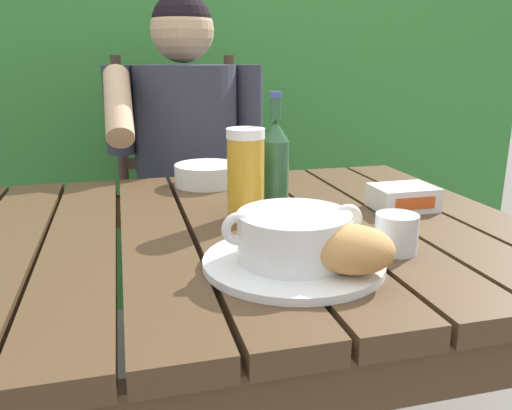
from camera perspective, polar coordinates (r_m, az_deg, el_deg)
The scene contains 13 objects.
dining_table at distance 1.01m, azimuth -3.50°, elevation -7.73°, with size 1.14×0.88×0.74m.
hedge_backdrop at distance 2.43m, azimuth -12.54°, elevation 10.79°, with size 3.29×0.80×1.83m.
chair_near_diner at distance 1.87m, azimuth -7.98°, elevation -0.94°, with size 0.43×0.40×1.05m.
person_eating at distance 1.63m, azimuth -7.52°, elevation 4.49°, with size 0.48×0.47×1.23m.
serving_plate at distance 0.79m, azimuth 4.14°, elevation -6.27°, with size 0.27×0.27×0.01m.
soup_bowl at distance 0.77m, azimuth 4.20°, elevation -3.26°, with size 0.22×0.17×0.08m.
bread_roll at distance 0.73m, azimuth 10.51°, elevation -4.83°, with size 0.14×0.13×0.07m.
beer_glass at distance 0.99m, azimuth -1.14°, elevation 3.39°, with size 0.07×0.07×0.18m.
beer_bottle at distance 1.05m, azimuth 2.11°, elevation 4.67°, with size 0.06×0.06×0.24m.
water_glass_small at distance 0.86m, azimuth 15.22°, elevation -3.02°, with size 0.07×0.07×0.06m.
butter_tub at distance 1.11m, azimuth 15.92°, elevation 0.80°, with size 0.12×0.10×0.05m.
table_knife at distance 0.92m, azimuth 11.90°, elevation -3.29°, with size 0.16×0.06×0.01m.
diner_bowl at distance 1.28m, azimuth -5.44°, elevation 3.37°, with size 0.16×0.16×0.05m.
Camera 1 is at (-0.17, -0.91, 1.04)m, focal length 36.25 mm.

